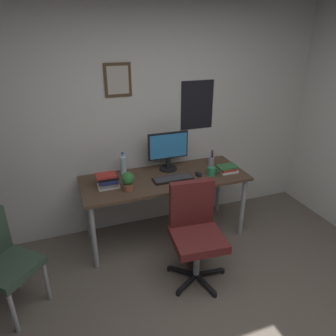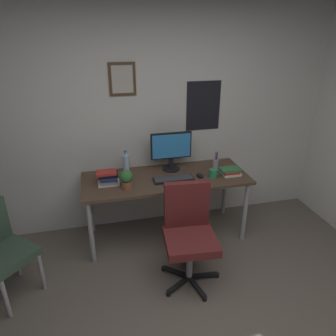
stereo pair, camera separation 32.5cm
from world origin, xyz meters
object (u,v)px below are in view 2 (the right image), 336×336
object	(u,v)px
keyboard	(174,179)
book_stack_right	(108,178)
pen_cup	(216,163)
book_stack_left	(230,171)
monitor	(171,149)
coffee_mug_near	(213,173)
potted_plant	(126,179)
water_bottle	(126,163)
computer_mouse	(200,175)
office_chair	(189,229)

from	to	relation	value
keyboard	book_stack_right	bearing A→B (deg)	173.06
keyboard	pen_cup	size ratio (longest dim) A/B	2.15
keyboard	pen_cup	bearing A→B (deg)	20.94
pen_cup	book_stack_left	distance (m)	0.24
monitor	coffee_mug_near	world-z (taller)	monitor
monitor	pen_cup	distance (m)	0.55
keyboard	book_stack_left	distance (m)	0.64
potted_plant	water_bottle	bearing A→B (deg)	84.00
computer_mouse	pen_cup	distance (m)	0.33
book_stack_left	book_stack_right	xyz separation A→B (m)	(-1.32, 0.09, 0.03)
office_chair	book_stack_right	size ratio (longest dim) A/B	4.24
water_bottle	coffee_mug_near	xyz separation A→B (m)	(0.90, -0.36, -0.06)
water_bottle	potted_plant	xyz separation A→B (m)	(-0.04, -0.39, -0.00)
computer_mouse	pen_cup	bearing A→B (deg)	38.25
potted_plant	coffee_mug_near	bearing A→B (deg)	2.13
monitor	water_bottle	world-z (taller)	monitor
coffee_mug_near	book_stack_left	xyz separation A→B (m)	(0.20, 0.02, -0.01)
computer_mouse	book_stack_left	bearing A→B (deg)	-3.69
keyboard	computer_mouse	world-z (taller)	computer_mouse
office_chair	water_bottle	size ratio (longest dim) A/B	3.76
computer_mouse	pen_cup	world-z (taller)	pen_cup
book_stack_left	coffee_mug_near	bearing A→B (deg)	-174.70
water_bottle	book_stack_left	bearing A→B (deg)	-17.15
potted_plant	book_stack_right	xyz separation A→B (m)	(-0.17, 0.15, -0.04)
monitor	computer_mouse	world-z (taller)	monitor
book_stack_right	potted_plant	bearing A→B (deg)	-40.16
keyboard	monitor	bearing A→B (deg)	81.18
office_chair	pen_cup	distance (m)	1.02
pen_cup	book_stack_left	size ratio (longest dim) A/B	0.92
office_chair	coffee_mug_near	distance (m)	0.77
office_chair	pen_cup	size ratio (longest dim) A/B	4.75
book_stack_left	book_stack_right	world-z (taller)	book_stack_right
keyboard	book_stack_right	world-z (taller)	book_stack_right
computer_mouse	coffee_mug_near	distance (m)	0.15
monitor	keyboard	world-z (taller)	monitor
potted_plant	book_stack_left	xyz separation A→B (m)	(1.14, 0.05, -0.07)
office_chair	monitor	size ratio (longest dim) A/B	2.07
keyboard	pen_cup	distance (m)	0.60
book_stack_left	book_stack_right	distance (m)	1.32
coffee_mug_near	office_chair	bearing A→B (deg)	-128.00
computer_mouse	potted_plant	xyz separation A→B (m)	(-0.80, -0.08, 0.09)
book_stack_left	water_bottle	bearing A→B (deg)	162.85
computer_mouse	book_stack_left	world-z (taller)	book_stack_left
water_bottle	book_stack_right	distance (m)	0.33
office_chair	coffee_mug_near	world-z (taller)	office_chair
pen_cup	potted_plant	bearing A→B (deg)	-165.32
office_chair	computer_mouse	bearing A→B (deg)	63.25
coffee_mug_near	book_stack_left	distance (m)	0.21
water_bottle	coffee_mug_near	distance (m)	0.97
monitor	potted_plant	bearing A→B (deg)	-147.57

